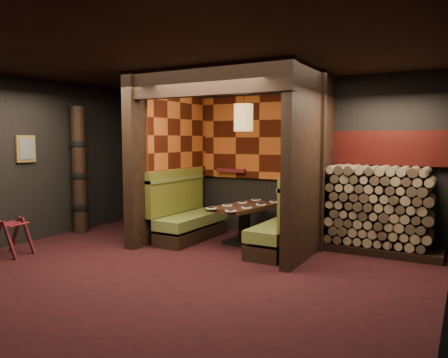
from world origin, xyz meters
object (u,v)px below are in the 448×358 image
booth_bench_right (286,227)px  pendant_lamp (243,118)px  dining_table (244,219)px  luggage_rack (12,236)px  booth_bench_left (187,217)px  firewood_stack (385,210)px  totem_column (79,171)px

booth_bench_right → pendant_lamp: size_ratio=1.71×
dining_table → luggage_rack: dining_table is taller
pendant_lamp → luggage_rack: pendant_lamp is taller
dining_table → pendant_lamp: size_ratio=1.44×
dining_table → luggage_rack: size_ratio=2.21×
dining_table → luggage_rack: bearing=-138.3°
booth_bench_left → luggage_rack: (-1.70, -2.25, -0.10)m
booth_bench_left → pendant_lamp: bearing=7.8°
dining_table → firewood_stack: bearing=13.0°
booth_bench_right → firewood_stack: firewood_stack is taller
pendant_lamp → dining_table: bearing=90.0°
luggage_rack → pendant_lamp: bearing=41.1°
booth_bench_left → dining_table: bearing=10.5°
booth_bench_left → firewood_stack: firewood_stack is taller
pendant_lamp → firewood_stack: size_ratio=0.54×
booth_bench_right → firewood_stack: bearing=27.3°
totem_column → booth_bench_right: bearing=7.9°
pendant_lamp → luggage_rack: 4.09m
pendant_lamp → totem_column: 3.36m
booth_bench_right → dining_table: 0.86m
booth_bench_left → dining_table: size_ratio=1.19×
pendant_lamp → totem_column: bearing=-167.5°
booth_bench_left → booth_bench_right: (1.89, 0.00, 0.00)m
booth_bench_right → totem_column: size_ratio=0.67×
totem_column → dining_table: bearing=13.3°
booth_bench_left → dining_table: (1.05, 0.20, 0.03)m
booth_bench_left → totem_column: bearing=-165.2°
firewood_stack → pendant_lamp: bearing=-165.8°
dining_table → booth_bench_left: bearing=-169.5°
booth_bench_right → firewood_stack: (1.35, 0.70, 0.28)m
booth_bench_right → dining_table: bearing=166.9°
booth_bench_right → firewood_stack: 1.55m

